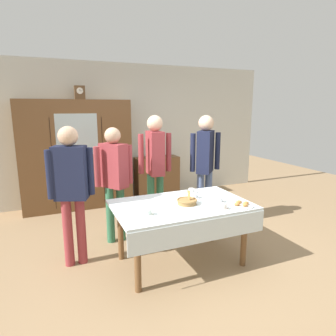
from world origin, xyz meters
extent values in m
plane|color=#997A56|center=(0.00, 0.00, 0.00)|extent=(12.00, 12.00, 0.00)
cube|color=silver|center=(0.00, 2.65, 1.35)|extent=(6.40, 0.10, 2.70)
cylinder|color=brown|center=(-0.65, -0.56, 0.36)|extent=(0.07, 0.07, 0.72)
cylinder|color=brown|center=(0.65, -0.56, 0.36)|extent=(0.07, 0.07, 0.72)
cylinder|color=brown|center=(-0.65, 0.16, 0.36)|extent=(0.07, 0.07, 0.72)
cylinder|color=brown|center=(0.65, 0.16, 0.36)|extent=(0.07, 0.07, 0.72)
cube|color=silver|center=(0.00, -0.20, 0.73)|extent=(1.58, 0.99, 0.03)
cube|color=silver|center=(0.00, -0.70, 0.60)|extent=(1.58, 0.01, 0.24)
cube|color=brown|center=(-0.90, 2.35, 1.00)|extent=(1.95, 0.45, 1.99)
cube|color=silver|center=(-0.90, 2.13, 1.39)|extent=(0.70, 0.01, 0.72)
cube|color=black|center=(-1.33, 2.13, 0.90)|extent=(0.01, 0.01, 1.59)
cube|color=black|center=(-0.47, 2.13, 0.90)|extent=(0.01, 0.01, 1.59)
cube|color=brown|center=(-0.79, 2.35, 2.11)|extent=(0.18, 0.10, 0.24)
cylinder|color=white|center=(-0.79, 2.30, 2.14)|extent=(0.11, 0.01, 0.11)
cube|color=black|center=(-0.79, 2.30, 2.16)|extent=(0.00, 0.00, 0.04)
cube|color=black|center=(-0.77, 2.30, 2.14)|extent=(0.05, 0.00, 0.00)
cube|color=brown|center=(0.68, 2.41, 0.42)|extent=(0.91, 0.35, 0.85)
cube|color=#664C7A|center=(0.68, 2.41, 0.86)|extent=(0.13, 0.18, 0.03)
cube|color=#664C7A|center=(0.68, 2.41, 0.89)|extent=(0.15, 0.18, 0.03)
cube|color=#99332D|center=(0.68, 2.41, 0.93)|extent=(0.13, 0.21, 0.04)
cylinder|color=white|center=(0.24, -0.07, 0.75)|extent=(0.13, 0.13, 0.01)
cylinder|color=white|center=(0.24, -0.07, 0.78)|extent=(0.08, 0.08, 0.05)
torus|color=white|center=(0.28, -0.07, 0.79)|extent=(0.04, 0.01, 0.04)
cylinder|color=#47230F|center=(0.24, -0.07, 0.81)|extent=(0.06, 0.06, 0.01)
cylinder|color=silver|center=(-0.48, -0.40, 0.75)|extent=(0.13, 0.13, 0.01)
cylinder|color=silver|center=(-0.48, -0.40, 0.78)|extent=(0.08, 0.08, 0.05)
torus|color=silver|center=(-0.44, -0.40, 0.79)|extent=(0.04, 0.01, 0.04)
cylinder|color=#47230F|center=(-0.48, -0.40, 0.81)|extent=(0.06, 0.06, 0.01)
cylinder|color=white|center=(0.31, 0.14, 0.75)|extent=(0.13, 0.13, 0.01)
cylinder|color=white|center=(0.31, 0.14, 0.78)|extent=(0.08, 0.08, 0.05)
torus|color=white|center=(0.35, 0.14, 0.79)|extent=(0.04, 0.01, 0.04)
cylinder|color=white|center=(0.43, -0.34, 0.75)|extent=(0.13, 0.13, 0.01)
cylinder|color=white|center=(0.43, -0.34, 0.78)|extent=(0.08, 0.08, 0.05)
torus|color=white|center=(0.47, -0.34, 0.79)|extent=(0.04, 0.01, 0.04)
cylinder|color=white|center=(0.34, -0.55, 0.75)|extent=(0.13, 0.13, 0.01)
cylinder|color=white|center=(0.34, -0.55, 0.78)|extent=(0.08, 0.08, 0.05)
torus|color=white|center=(0.38, -0.55, 0.79)|extent=(0.04, 0.01, 0.04)
cylinder|color=#9E7542|center=(0.05, -0.24, 0.77)|extent=(0.22, 0.22, 0.05)
torus|color=#9E7542|center=(0.05, -0.24, 0.80)|extent=(0.24, 0.24, 0.02)
cylinder|color=tan|center=(0.08, -0.25, 0.85)|extent=(0.02, 0.03, 0.12)
cylinder|color=tan|center=(0.08, -0.24, 0.85)|extent=(0.02, 0.03, 0.12)
cylinder|color=tan|center=(0.08, -0.23, 0.85)|extent=(0.03, 0.04, 0.12)
cylinder|color=white|center=(0.60, -0.54, 0.75)|extent=(0.28, 0.28, 0.01)
ellipsoid|color=#BC7F3D|center=(0.66, -0.55, 0.78)|extent=(0.07, 0.05, 0.04)
ellipsoid|color=#BC7F3D|center=(0.61, -0.48, 0.78)|extent=(0.07, 0.05, 0.04)
ellipsoid|color=#BC7F3D|center=(0.54, -0.54, 0.78)|extent=(0.07, 0.05, 0.04)
ellipsoid|color=#BC7F3D|center=(0.61, -0.60, 0.78)|extent=(0.07, 0.05, 0.04)
cube|color=silver|center=(-0.48, -0.20, 0.75)|extent=(0.10, 0.01, 0.00)
ellipsoid|color=silver|center=(-0.42, -0.20, 0.75)|extent=(0.03, 0.02, 0.01)
cube|color=silver|center=(0.60, -0.12, 0.75)|extent=(0.10, 0.01, 0.00)
ellipsoid|color=silver|center=(0.65, -0.12, 0.75)|extent=(0.03, 0.02, 0.01)
cylinder|color=#33704C|center=(0.01, 0.88, 0.43)|extent=(0.11, 0.11, 0.86)
cylinder|color=#33704C|center=(0.16, 0.88, 0.43)|extent=(0.11, 0.11, 0.86)
cube|color=#933338|center=(0.08, 0.88, 1.19)|extent=(0.23, 0.37, 0.65)
sphere|color=#DBB293|center=(0.08, 0.88, 1.63)|extent=(0.23, 0.23, 0.23)
cylinder|color=#933338|center=(-0.14, 0.88, 1.19)|extent=(0.08, 0.08, 0.58)
cylinder|color=#933338|center=(0.30, 0.88, 1.19)|extent=(0.08, 0.08, 0.58)
cylinder|color=#33704C|center=(-0.67, 0.68, 0.40)|extent=(0.11, 0.11, 0.79)
cylinder|color=#33704C|center=(-0.52, 0.68, 0.40)|extent=(0.11, 0.11, 0.79)
cube|color=#933338|center=(-0.59, 0.68, 1.09)|extent=(0.37, 0.41, 0.59)
sphere|color=tan|center=(-0.59, 0.68, 1.49)|extent=(0.21, 0.21, 0.21)
cylinder|color=#933338|center=(-0.81, 0.68, 1.09)|extent=(0.08, 0.08, 0.53)
cylinder|color=#933338|center=(-0.37, 0.68, 1.09)|extent=(0.08, 0.08, 0.53)
cylinder|color=slate|center=(0.78, 0.73, 0.43)|extent=(0.11, 0.11, 0.86)
cylinder|color=slate|center=(0.93, 0.73, 0.43)|extent=(0.11, 0.11, 0.86)
cube|color=#191E38|center=(0.85, 0.73, 1.18)|extent=(0.39, 0.40, 0.65)
sphere|color=#DBB293|center=(0.85, 0.73, 1.62)|extent=(0.23, 0.23, 0.23)
cylinder|color=#191E38|center=(0.63, 0.73, 1.18)|extent=(0.08, 0.08, 0.58)
cylinder|color=#191E38|center=(1.07, 0.73, 1.18)|extent=(0.08, 0.08, 0.58)
cylinder|color=#933338|center=(-1.25, 0.26, 0.41)|extent=(0.11, 0.11, 0.82)
cylinder|color=#933338|center=(-1.10, 0.26, 0.41)|extent=(0.11, 0.11, 0.82)
cube|color=#191E38|center=(-1.18, 0.26, 1.13)|extent=(0.41, 0.32, 0.61)
sphere|color=tan|center=(-1.18, 0.26, 1.55)|extent=(0.22, 0.22, 0.22)
cylinder|color=#191E38|center=(-1.40, 0.26, 1.13)|extent=(0.08, 0.08, 0.55)
cylinder|color=#191E38|center=(-0.96, 0.26, 1.13)|extent=(0.08, 0.08, 0.55)
camera|label=1|loc=(-1.41, -3.12, 1.86)|focal=30.98mm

